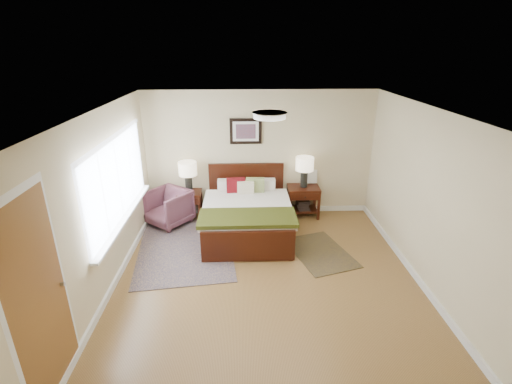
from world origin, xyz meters
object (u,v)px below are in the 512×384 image
Objects in this scene: nightstand_right at (303,199)px; lamp_left at (188,171)px; lamp_right at (305,166)px; armchair at (168,207)px; bed at (247,209)px; rug_persian at (185,249)px; nightstand_left at (190,198)px.

lamp_left is at bearing 179.69° from nightstand_right.
nightstand_right is 1.04× the size of lamp_right.
armchair is at bearing -145.36° from lamp_left.
nightstand_right is 1.04× the size of lamp_left.
armchair is (-1.53, 0.46, -0.14)m from bed.
nightstand_right is at bearing 22.66° from rug_persian.
nightstand_right is at bearing 32.15° from bed.
lamp_right is at bearing 90.00° from nightstand_right.
nightstand_left is at bearing -179.81° from nightstand_right.
rug_persian is (-1.08, -0.54, -0.48)m from bed.
armchair is at bearing 163.15° from bed.
lamp_right is (1.14, 0.73, 0.57)m from bed.
lamp_left is at bearing 85.73° from rug_persian.
rug_persian is at bearing -153.29° from bed.
bed is 3.51× the size of nightstand_left.
bed is at bearing -32.82° from lamp_left.
bed reaches higher than nightstand_right.
lamp_right reaches higher than bed.
nightstand_right is 0.83× the size of armchair.
nightstand_left is (-1.14, 0.71, -0.05)m from bed.
nightstand_left is 1.33m from rug_persian.
armchair is (-0.39, -0.27, -0.64)m from lamp_left.
bed is 3.21× the size of lamp_right.
lamp_right is at bearing 0.00° from lamp_left.
lamp_right is at bearing 32.60° from bed.
bed is 1.44m from lamp_left.
lamp_left is 1.00× the size of lamp_right.
rug_persian is at bearing -150.17° from lamp_right.
bed is 3.10× the size of nightstand_right.
lamp_right is at bearing 43.53° from armchair.
nightstand_right reaches higher than nightstand_left.
lamp_right is at bearing 0.50° from nightstand_left.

